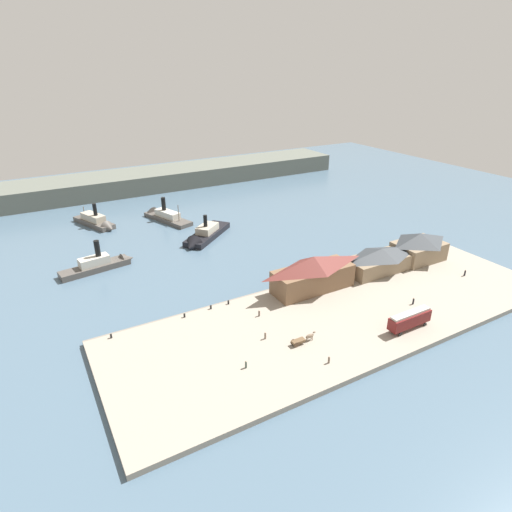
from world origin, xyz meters
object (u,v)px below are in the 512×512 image
object	(u,v)px
pedestrian_near_west_shed	(265,336)
ferry_approaching_west	(203,236)
pedestrian_near_cart	(259,313)
ferry_departing_north	(102,264)
ferry_shed_west_terminal	(313,273)
pedestrian_standing_center	(413,301)
ferry_shed_east_terminal	(381,259)
horse_cart	(303,339)
ferry_shed_central_terminal	(419,246)
pedestrian_by_tram	(246,365)
ferry_moored_east	(97,222)
mooring_post_east	(211,307)
pedestrian_at_waters_edge	(465,273)
mooring_post_center_east	(184,315)
ferry_approaching_east	(163,216)
mooring_post_west	(228,302)
street_tram	(410,319)
mooring_post_center_west	(111,336)
pedestrian_near_east_shed	(329,360)

from	to	relation	value
pedestrian_near_west_shed	ferry_approaching_west	world-z (taller)	ferry_approaching_west
pedestrian_near_cart	ferry_departing_north	xyz separation A→B (m)	(-25.76, 45.45, -0.31)
ferry_shed_west_terminal	pedestrian_standing_center	distance (m)	24.76
ferry_shed_east_terminal	ferry_approaching_west	world-z (taller)	ferry_approaching_west
horse_cart	ferry_shed_west_terminal	bearing A→B (deg)	48.85
ferry_shed_central_terminal	pedestrian_by_tram	size ratio (longest dim) A/B	8.96
ferry_moored_east	mooring_post_east	bearing A→B (deg)	-80.96
pedestrian_near_west_shed	ferry_moored_east	size ratio (longest dim) A/B	0.08
pedestrian_at_waters_edge	mooring_post_center_east	distance (m)	75.79
ferry_shed_central_terminal	pedestrian_at_waters_edge	world-z (taller)	ferry_shed_central_terminal
horse_cart	pedestrian_at_waters_edge	distance (m)	56.00
pedestrian_by_tram	pedestrian_at_waters_edge	world-z (taller)	pedestrian_at_waters_edge
horse_cart	mooring_post_east	size ratio (longest dim) A/B	6.41
mooring_post_east	ferry_moored_east	bearing A→B (deg)	99.04
ferry_shed_central_terminal	mooring_post_east	size ratio (longest dim) A/B	16.00
ferry_shed_west_terminal	pedestrian_near_cart	bearing A→B (deg)	-166.56
mooring_post_center_east	ferry_approaching_east	xyz separation A→B (m)	(18.00, 70.10, -0.29)
pedestrian_near_cart	mooring_post_east	bearing A→B (deg)	135.18
horse_cart	mooring_post_east	xyz separation A→B (m)	(-11.05, 21.57, -0.48)
pedestrian_near_cart	mooring_post_west	bearing A→B (deg)	114.56
ferry_shed_west_terminal	ferry_departing_north	bearing A→B (deg)	136.87
ferry_approaching_east	street_tram	bearing A→B (deg)	-76.91
mooring_post_center_west	horse_cart	bearing A→B (deg)	-32.02
mooring_post_center_west	ferry_departing_north	size ratio (longest dim) A/B	0.04
pedestrian_by_tram	ferry_shed_west_terminal	bearing A→B (deg)	32.64
pedestrian_at_waters_edge	ferry_departing_north	xyz separation A→B (m)	(-84.39, 55.45, -0.41)
horse_cart	pedestrian_by_tram	xyz separation A→B (m)	(-13.90, -1.14, -0.20)
ferry_departing_north	ferry_shed_central_terminal	bearing A→B (deg)	-27.06
ferry_shed_central_terminal	ferry_moored_east	bearing A→B (deg)	134.06
ferry_departing_north	mooring_post_center_east	bearing A→B (deg)	-74.00
street_tram	pedestrian_near_cart	bearing A→B (deg)	141.89
ferry_shed_east_terminal	ferry_shed_central_terminal	world-z (taller)	ferry_shed_central_terminal
ferry_shed_central_terminal	mooring_post_east	bearing A→B (deg)	176.00
ferry_shed_west_terminal	mooring_post_center_east	world-z (taller)	ferry_shed_west_terminal
pedestrian_near_east_shed	mooring_post_east	size ratio (longest dim) A/B	1.74
ferry_approaching_east	pedestrian_near_cart	bearing A→B (deg)	-92.19
mooring_post_west	horse_cart	bearing A→B (deg)	-73.25
mooring_post_center_east	mooring_post_center_west	bearing A→B (deg)	179.87
pedestrian_at_waters_edge	mooring_post_west	xyz separation A→B (m)	(-62.38, 18.23, -0.35)
ferry_shed_west_terminal	mooring_post_east	bearing A→B (deg)	171.52
mooring_post_center_west	ferry_approaching_west	world-z (taller)	ferry_approaching_west
pedestrian_near_cart	mooring_post_center_east	world-z (taller)	pedestrian_near_cart
street_tram	mooring_post_east	world-z (taller)	street_tram
ferry_shed_central_terminal	pedestrian_near_east_shed	xyz separation A→B (m)	(-52.40, -24.85, -3.43)
mooring_post_center_east	ferry_approaching_west	distance (m)	48.98
pedestrian_near_west_shed	mooring_post_east	size ratio (longest dim) A/B	1.80
pedestrian_by_tram	pedestrian_near_cart	size ratio (longest dim) A/B	1.04
ferry_shed_east_terminal	ferry_shed_central_terminal	distance (m)	14.73
pedestrian_by_tram	pedestrian_standing_center	world-z (taller)	pedestrian_standing_center
ferry_shed_east_terminal	mooring_post_east	distance (m)	49.68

